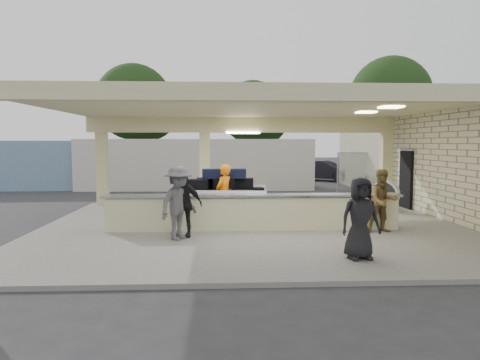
{
  "coord_description": "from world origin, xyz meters",
  "views": [
    {
      "loc": [
        -0.9,
        -12.15,
        2.5
      ],
      "look_at": [
        -0.28,
        1.0,
        1.35
      ],
      "focal_mm": 32.0,
      "sensor_mm": 36.0,
      "label": 1
    }
  ],
  "objects": [
    {
      "name": "ground",
      "position": [
        0.0,
        0.0,
        0.0
      ],
      "size": [
        120.0,
        120.0,
        0.0
      ],
      "primitive_type": "plane",
      "color": "#2A2A2C",
      "rests_on": "ground"
    },
    {
      "name": "pavilion",
      "position": [
        0.21,
        0.66,
        1.35
      ],
      "size": [
        12.01,
        10.0,
        3.55
      ],
      "color": "#66635E",
      "rests_on": "ground"
    },
    {
      "name": "baggage_counter",
      "position": [
        0.0,
        -0.5,
        0.59
      ],
      "size": [
        8.2,
        0.58,
        0.98
      ],
      "color": "beige",
      "rests_on": "pavilion"
    },
    {
      "name": "luggage_cart",
      "position": [
        -0.92,
        0.74,
        0.98
      ],
      "size": [
        2.9,
        1.96,
        1.61
      ],
      "rotation": [
        0.0,
        0.0,
        -0.09
      ],
      "color": "white",
      "rests_on": "pavilion"
    },
    {
      "name": "drum_fan",
      "position": [
        4.94,
        2.6,
        0.67
      ],
      "size": [
        0.95,
        0.86,
        1.07
      ],
      "rotation": [
        0.0,
        0.0,
        -0.7
      ],
      "color": "white",
      "rests_on": "pavilion"
    },
    {
      "name": "baggage_handler",
      "position": [
        -0.79,
        0.3,
        0.98
      ],
      "size": [
        0.66,
        0.73,
        1.77
      ],
      "primitive_type": "imported",
      "rotation": [
        0.0,
        0.0,
        4.11
      ],
      "color": "orange",
      "rests_on": "pavilion"
    },
    {
      "name": "passenger_a",
      "position": [
        3.45,
        -1.02,
        0.95
      ],
      "size": [
        0.83,
        0.38,
        1.7
      ],
      "primitive_type": "imported",
      "rotation": [
        0.0,
        0.0,
        0.02
      ],
      "color": "brown",
      "rests_on": "pavilion"
    },
    {
      "name": "passenger_b",
      "position": [
        -1.85,
        -1.32,
        0.94
      ],
      "size": [
        1.02,
        0.47,
        1.68
      ],
      "primitive_type": "imported",
      "rotation": [
        0.0,
        0.0,
        -0.12
      ],
      "color": "black",
      "rests_on": "pavilion"
    },
    {
      "name": "passenger_c",
      "position": [
        -1.93,
        -1.62,
        1.02
      ],
      "size": [
        1.04,
        1.2,
        1.83
      ],
      "primitive_type": "imported",
      "rotation": [
        0.0,
        0.0,
        0.93
      ],
      "color": "#4E4E53",
      "rests_on": "pavilion"
    },
    {
      "name": "passenger_d",
      "position": [
        1.98,
        -3.58,
        0.95
      ],
      "size": [
        0.86,
        0.43,
        1.7
      ],
      "primitive_type": "imported",
      "rotation": [
        0.0,
        0.0,
        0.11
      ],
      "color": "black",
      "rests_on": "pavilion"
    },
    {
      "name": "car_white_a",
      "position": [
        9.05,
        12.99,
        0.75
      ],
      "size": [
        5.8,
        4.4,
        1.5
      ],
      "primitive_type": "imported",
      "rotation": [
        0.0,
        0.0,
        1.15
      ],
      "color": "silver",
      "rests_on": "ground"
    },
    {
      "name": "car_white_b",
      "position": [
        12.83,
        13.92,
        0.64
      ],
      "size": [
        4.19,
        1.84,
        1.29
      ],
      "primitive_type": "imported",
      "rotation": [
        0.0,
        0.0,
        1.65
      ],
      "color": "silver",
      "rests_on": "ground"
    },
    {
      "name": "car_dark",
      "position": [
        6.0,
        15.63,
        0.66
      ],
      "size": [
        4.06,
        3.43,
        1.33
      ],
      "primitive_type": "imported",
      "rotation": [
        0.0,
        0.0,
        0.96
      ],
      "color": "black",
      "rests_on": "ground"
    },
    {
      "name": "container_white",
      "position": [
        -2.18,
        11.04,
        1.35
      ],
      "size": [
        12.45,
        2.63,
        2.69
      ],
      "primitive_type": "cube",
      "rotation": [
        0.0,
        0.0,
        -0.01
      ],
      "color": "beige",
      "rests_on": "ground"
    },
    {
      "name": "container_blue",
      "position": [
        -10.25,
        11.42,
        1.3
      ],
      "size": [
        10.13,
        2.88,
        2.61
      ],
      "primitive_type": "cube",
      "rotation": [
        0.0,
        0.0,
        0.05
      ],
      "color": "#7190B6",
      "rests_on": "ground"
    },
    {
      "name": "fence",
      "position": [
        11.0,
        9.0,
        1.05
      ],
      "size": [
        12.06,
        0.06,
        2.03
      ],
      "color": "gray",
      "rests_on": "ground"
    },
    {
      "name": "tree_left",
      "position": [
        -7.68,
        24.16,
        5.59
      ],
      "size": [
        6.6,
        6.3,
        9.0
      ],
      "color": "#382619",
      "rests_on": "ground"
    },
    {
      "name": "tree_mid",
      "position": [
        2.32,
        26.16,
        4.96
      ],
      "size": [
        6.0,
        5.6,
        8.0
      ],
      "color": "#382619",
      "rests_on": "ground"
    },
    {
      "name": "tree_right",
      "position": [
        14.32,
        25.16,
        6.21
      ],
      "size": [
        7.2,
        7.0,
        10.0
      ],
      "color": "#382619",
      "rests_on": "ground"
    },
    {
      "name": "adjacent_building",
      "position": [
        9.5,
        10.0,
        1.6
      ],
      "size": [
        6.0,
        8.0,
        3.2
      ],
      "primitive_type": "cube",
      "color": "#B6B491",
      "rests_on": "ground"
    }
  ]
}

